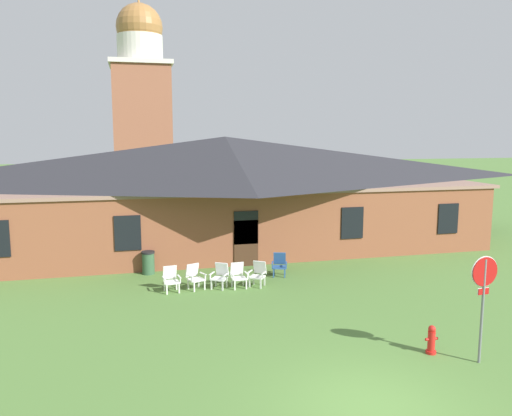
% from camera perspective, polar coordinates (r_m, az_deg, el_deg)
% --- Properties ---
extents(ground_plane, '(200.00, 200.00, 0.00)m').
position_cam_1_polar(ground_plane, '(12.06, 12.93, -21.14)').
color(ground_plane, '#517A38').
extents(brick_building, '(26.70, 10.40, 5.77)m').
position_cam_1_polar(brick_building, '(27.27, -3.48, 2.10)').
color(brick_building, brown).
rests_on(brick_building, ground).
extents(dome_tower, '(5.18, 5.18, 17.69)m').
position_cam_1_polar(dome_tower, '(45.42, -12.74, 10.81)').
color(dome_tower, '#93563D').
rests_on(dome_tower, ground).
extents(stop_sign, '(0.80, 0.10, 2.84)m').
position_cam_1_polar(stop_sign, '(14.25, 24.32, -8.19)').
color(stop_sign, slate).
rests_on(stop_sign, ground).
extents(lawn_chair_by_porch, '(0.69, 0.73, 0.96)m').
position_cam_1_polar(lawn_chair_by_porch, '(19.51, -9.59, -7.84)').
color(lawn_chair_by_porch, silver).
rests_on(lawn_chair_by_porch, ground).
extents(lawn_chair_near_door, '(0.79, 0.83, 0.96)m').
position_cam_1_polar(lawn_chair_near_door, '(19.70, -6.94, -7.63)').
color(lawn_chair_near_door, silver).
rests_on(lawn_chair_near_door, ground).
extents(lawn_chair_left_end, '(0.84, 0.86, 0.96)m').
position_cam_1_polar(lawn_chair_left_end, '(19.74, -4.06, -7.56)').
color(lawn_chair_left_end, white).
rests_on(lawn_chair_left_end, ground).
extents(lawn_chair_middle, '(0.67, 0.70, 0.96)m').
position_cam_1_polar(lawn_chair_middle, '(19.76, -2.03, -7.52)').
color(lawn_chair_middle, silver).
rests_on(lawn_chair_middle, ground).
extents(lawn_chair_right_end, '(0.85, 0.87, 0.96)m').
position_cam_1_polar(lawn_chair_right_end, '(19.94, 0.25, -7.37)').
color(lawn_chair_right_end, silver).
rests_on(lawn_chair_right_end, ground).
extents(lawn_chair_far_side, '(0.75, 0.81, 0.96)m').
position_cam_1_polar(lawn_chair_far_side, '(21.35, 2.66, -6.32)').
color(lawn_chair_far_side, '#2D5693').
rests_on(lawn_chair_far_side, ground).
extents(fire_hydrant, '(0.36, 0.28, 0.79)m').
position_cam_1_polar(fire_hydrant, '(14.88, 19.19, -13.91)').
color(fire_hydrant, red).
rests_on(fire_hydrant, ground).
extents(trash_bin, '(0.56, 0.56, 0.98)m').
position_cam_1_polar(trash_bin, '(22.04, -12.07, -6.04)').
color(trash_bin, '#335638').
rests_on(trash_bin, ground).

